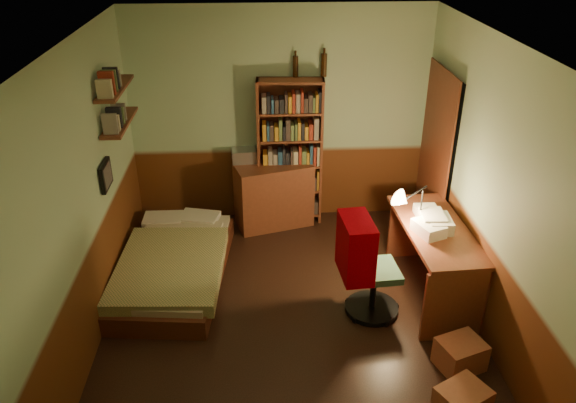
{
  "coord_description": "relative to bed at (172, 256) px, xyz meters",
  "views": [
    {
      "loc": [
        -0.26,
        -4.33,
        3.52
      ],
      "look_at": [
        0.0,
        0.25,
        1.1
      ],
      "focal_mm": 35.0,
      "sensor_mm": 36.0,
      "label": 1
    }
  ],
  "objects": [
    {
      "name": "floor",
      "position": [
        1.19,
        -0.65,
        -0.29
      ],
      "size": [
        3.5,
        4.0,
        0.02
      ],
      "primitive_type": "cube",
      "color": "black",
      "rests_on": "ground"
    },
    {
      "name": "ceiling",
      "position": [
        1.19,
        -0.65,
        2.33
      ],
      "size": [
        3.5,
        4.0,
        0.02
      ],
      "primitive_type": "cube",
      "color": "silver",
      "rests_on": "wall_back"
    },
    {
      "name": "wall_back",
      "position": [
        1.19,
        1.36,
        1.02
      ],
      "size": [
        3.5,
        0.02,
        2.6
      ],
      "primitive_type": "cube",
      "color": "#99BA90",
      "rests_on": "ground"
    },
    {
      "name": "wall_left",
      "position": [
        -0.57,
        -0.65,
        1.02
      ],
      "size": [
        0.02,
        4.0,
        2.6
      ],
      "primitive_type": "cube",
      "color": "#99BA90",
      "rests_on": "ground"
    },
    {
      "name": "wall_right",
      "position": [
        2.95,
        -0.65,
        1.02
      ],
      "size": [
        0.02,
        4.0,
        2.6
      ],
      "primitive_type": "cube",
      "color": "#99BA90",
      "rests_on": "ground"
    },
    {
      "name": "wall_front",
      "position": [
        1.19,
        -2.66,
        1.02
      ],
      "size": [
        3.5,
        0.02,
        2.6
      ],
      "primitive_type": "cube",
      "color": "#99BA90",
      "rests_on": "ground"
    },
    {
      "name": "doorway",
      "position": [
        2.91,
        0.65,
        0.72
      ],
      "size": [
        0.06,
        0.9,
        2.0
      ],
      "primitive_type": "cube",
      "color": "black",
      "rests_on": "ground"
    },
    {
      "name": "door_trim",
      "position": [
        2.88,
        0.65,
        0.72
      ],
      "size": [
        0.02,
        0.98,
        2.08
      ],
      "primitive_type": "cube",
      "color": "#4A2012",
      "rests_on": "ground"
    },
    {
      "name": "bed",
      "position": [
        0.0,
        0.0,
        0.0
      ],
      "size": [
        1.19,
        1.96,
        0.56
      ],
      "primitive_type": "cube",
      "rotation": [
        0.0,
        0.0,
        -0.1
      ],
      "color": "olive",
      "rests_on": "ground"
    },
    {
      "name": "dresser",
      "position": [
        1.1,
        1.12,
        0.12
      ],
      "size": [
        0.99,
        0.68,
        0.8
      ],
      "primitive_type": "cube",
      "rotation": [
        0.0,
        0.0,
        0.28
      ],
      "color": "brown",
      "rests_on": "ground"
    },
    {
      "name": "mini_stereo",
      "position": [
        0.76,
        1.24,
        0.6
      ],
      "size": [
        0.3,
        0.24,
        0.15
      ],
      "primitive_type": "cube",
      "rotation": [
        0.0,
        0.0,
        0.09
      ],
      "color": "#B2B2B7",
      "rests_on": "dresser"
    },
    {
      "name": "bookshelf",
      "position": [
        1.31,
        1.2,
        0.62
      ],
      "size": [
        0.79,
        0.29,
        1.8
      ],
      "primitive_type": "cube",
      "rotation": [
        0.0,
        0.0,
        -0.07
      ],
      "color": "brown",
      "rests_on": "ground"
    },
    {
      "name": "bottle_left",
      "position": [
        1.37,
        1.31,
        1.64
      ],
      "size": [
        0.07,
        0.07,
        0.24
      ],
      "primitive_type": "cylinder",
      "rotation": [
        0.0,
        0.0,
        -0.08
      ],
      "color": "black",
      "rests_on": "bookshelf"
    },
    {
      "name": "bottle_right",
      "position": [
        1.69,
        1.31,
        1.65
      ],
      "size": [
        0.07,
        0.07,
        0.26
      ],
      "primitive_type": "cylinder",
      "rotation": [
        0.0,
        0.0,
        -0.06
      ],
      "color": "black",
      "rests_on": "bookshelf"
    },
    {
      "name": "desk",
      "position": [
        2.63,
        -0.39,
        0.1
      ],
      "size": [
        0.67,
        1.46,
        0.77
      ],
      "primitive_type": "cube",
      "rotation": [
        0.0,
        0.0,
        0.05
      ],
      "color": "brown",
      "rests_on": "ground"
    },
    {
      "name": "paper_stack",
      "position": [
        2.52,
        -0.49,
        0.55
      ],
      "size": [
        0.31,
        0.35,
        0.12
      ],
      "primitive_type": "cube",
      "rotation": [
        0.0,
        0.0,
        0.37
      ],
      "color": "silver",
      "rests_on": "desk"
    },
    {
      "name": "desk_lamp",
      "position": [
        2.49,
        -0.27,
        0.78
      ],
      "size": [
        0.18,
        0.18,
        0.58
      ],
      "primitive_type": "cone",
      "rotation": [
        0.0,
        0.0,
        0.05
      ],
      "color": "black",
      "rests_on": "desk"
    },
    {
      "name": "office_chair",
      "position": [
        2.0,
        -0.66,
        0.21
      ],
      "size": [
        0.52,
        0.47,
        0.97
      ],
      "primitive_type": "cube",
      "rotation": [
        0.0,
        0.0,
        0.09
      ],
      "color": "#315B41",
      "rests_on": "ground"
    },
    {
      "name": "red_jacket",
      "position": [
        1.85,
        -0.65,
        0.98
      ],
      "size": [
        0.38,
        0.54,
        0.58
      ],
      "primitive_type": "cube",
      "rotation": [
        0.0,
        0.0,
        -0.26
      ],
      "color": "#B5000C",
      "rests_on": "office_chair"
    },
    {
      "name": "wall_shelf_lower",
      "position": [
        -0.45,
        0.45,
        1.32
      ],
      "size": [
        0.2,
        0.9,
        0.03
      ],
      "primitive_type": "cube",
      "color": "brown",
      "rests_on": "wall_left"
    },
    {
      "name": "wall_shelf_upper",
      "position": [
        -0.45,
        0.45,
        1.67
      ],
      "size": [
        0.2,
        0.9,
        0.03
      ],
      "primitive_type": "cube",
      "color": "brown",
      "rests_on": "wall_left"
    },
    {
      "name": "framed_picture",
      "position": [
        -0.53,
        -0.05,
        0.97
      ],
      "size": [
        0.04,
        0.32,
        0.26
      ],
      "primitive_type": "cube",
      "color": "black",
      "rests_on": "wall_left"
    },
    {
      "name": "cardboard_box_a",
      "position": [
        2.44,
        -1.97,
        -0.14
      ],
      "size": [
        0.46,
        0.44,
        0.28
      ],
      "primitive_type": "cube",
      "rotation": [
        0.0,
        0.0,
        0.5
      ],
      "color": "#97563B",
      "rests_on": "ground"
    },
    {
      "name": "cardboard_box_b",
      "position": [
        2.61,
        -1.44,
        -0.15
      ],
      "size": [
        0.45,
        0.41,
        0.26
      ],
      "primitive_type": "cube",
      "rotation": [
        0.0,
        0.0,
        0.35
      ],
      "color": "#97563B",
      "rests_on": "ground"
    }
  ]
}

